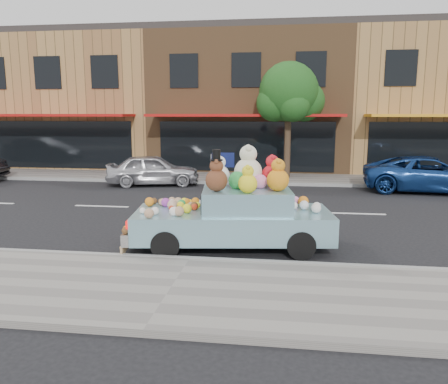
% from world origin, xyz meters
% --- Properties ---
extents(ground, '(120.00, 120.00, 0.00)m').
position_xyz_m(ground, '(0.00, 0.00, 0.00)').
color(ground, black).
rests_on(ground, ground).
extents(near_sidewalk, '(60.00, 3.00, 0.12)m').
position_xyz_m(near_sidewalk, '(0.00, -6.50, 0.06)').
color(near_sidewalk, gray).
rests_on(near_sidewalk, ground).
extents(far_sidewalk, '(60.00, 3.00, 0.12)m').
position_xyz_m(far_sidewalk, '(0.00, 6.50, 0.06)').
color(far_sidewalk, gray).
rests_on(far_sidewalk, ground).
extents(near_kerb, '(60.00, 0.12, 0.13)m').
position_xyz_m(near_kerb, '(0.00, -5.00, 0.07)').
color(near_kerb, gray).
rests_on(near_kerb, ground).
extents(far_kerb, '(60.00, 0.12, 0.13)m').
position_xyz_m(far_kerb, '(0.00, 5.00, 0.07)').
color(far_kerb, gray).
rests_on(far_kerb, ground).
extents(storefront_left, '(10.00, 9.80, 7.30)m').
position_xyz_m(storefront_left, '(-10.00, 11.97, 3.64)').
color(storefront_left, '#A57B45').
rests_on(storefront_left, ground).
extents(storefront_mid, '(10.00, 9.80, 7.30)m').
position_xyz_m(storefront_mid, '(0.00, 11.97, 3.64)').
color(storefront_mid, brown).
rests_on(storefront_mid, ground).
extents(storefront_right, '(10.00, 9.80, 7.30)m').
position_xyz_m(storefront_right, '(10.00, 11.97, 3.64)').
color(storefront_right, '#A57B45').
rests_on(storefront_right, ground).
extents(street_tree, '(3.00, 2.70, 5.22)m').
position_xyz_m(street_tree, '(2.03, 6.55, 3.69)').
color(street_tree, '#38281C').
rests_on(street_tree, ground).
extents(car_silver, '(4.07, 2.34, 1.30)m').
position_xyz_m(car_silver, '(-3.58, 4.38, 0.65)').
color(car_silver, silver).
rests_on(car_silver, ground).
extents(car_blue, '(5.10, 2.74, 1.36)m').
position_xyz_m(car_blue, '(7.42, 4.25, 0.68)').
color(car_blue, navy).
rests_on(car_blue, ground).
extents(art_car, '(4.66, 2.29, 2.28)m').
position_xyz_m(art_car, '(0.78, -3.82, 0.81)').
color(art_car, black).
rests_on(art_car, ground).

